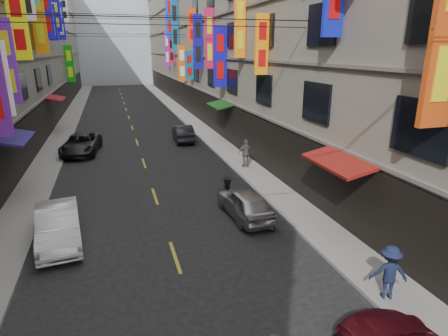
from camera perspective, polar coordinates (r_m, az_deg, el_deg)
sidewalk_left at (r=36.59m, az=-23.25°, el=5.21°), size 2.00×90.00×0.12m
sidewalk_right at (r=37.14m, az=-4.50°, el=6.75°), size 2.00×90.00×0.12m
building_row_right at (r=38.28m, az=4.57°, el=21.24°), size 10.14×90.00×19.00m
haze_block at (r=85.78m, az=-16.55°, el=19.57°), size 18.00×8.00×22.00m
shop_signage at (r=28.87m, az=-14.46°, el=21.12°), size 14.00×55.00×12.66m
street_awnings at (r=20.08m, az=-15.21°, el=5.47°), size 13.99×35.20×0.41m
overhead_cables at (r=23.80m, az=-13.54°, el=21.46°), size 14.00×38.04×1.24m
lane_markings at (r=33.45m, az=-13.50°, el=5.02°), size 0.12×80.20×0.01m
scooter_far_right at (r=18.70m, az=0.50°, el=-2.96°), size 0.75×1.75×1.14m
car_left_mid at (r=15.53m, az=-23.93°, el=-7.98°), size 1.95×4.38×1.40m
car_left_far at (r=28.17m, az=-20.94°, el=3.44°), size 2.87×5.15×1.36m
car_right_mid at (r=16.33m, az=3.24°, el=-5.39°), size 1.75×3.83×1.27m
car_right_far at (r=30.18m, az=-6.25°, el=5.32°), size 1.55×4.01×1.30m
pedestrian_rnear at (r=12.05m, az=23.88°, el=-14.32°), size 1.18×0.91×1.63m
pedestrian_rfar at (r=22.81m, az=3.37°, el=2.27°), size 1.03×0.60×1.74m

